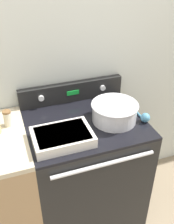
{
  "coord_description": "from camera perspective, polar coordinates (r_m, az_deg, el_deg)",
  "views": [
    {
      "loc": [
        -0.46,
        -1.01,
        1.9
      ],
      "look_at": [
        0.02,
        0.33,
        0.98
      ],
      "focal_mm": 42.0,
      "sensor_mm": 36.0,
      "label": 1
    }
  ],
  "objects": [
    {
      "name": "kitchen_wall",
      "position": [
        1.87,
        -4.15,
        12.26
      ],
      "size": [
        8.0,
        0.05,
        2.5
      ],
      "color": "silver",
      "rests_on": "ground_plane"
    },
    {
      "name": "stove_range",
      "position": [
        2.02,
        -0.39,
        -12.83
      ],
      "size": [
        0.77,
        0.67,
        0.92
      ],
      "color": "black",
      "rests_on": "ground_plane"
    },
    {
      "name": "control_panel",
      "position": [
        1.92,
        -3.35,
        4.43
      ],
      "size": [
        0.77,
        0.07,
        0.14
      ],
      "color": "black",
      "rests_on": "stove_range"
    },
    {
      "name": "mixing_bowl",
      "position": [
        1.7,
        6.0,
        0.2
      ],
      "size": [
        0.31,
        0.31,
        0.13
      ],
      "color": "silver",
      "rests_on": "stove_range"
    },
    {
      "name": "casserole_dish",
      "position": [
        1.54,
        -5.37,
        -5.32
      ],
      "size": [
        0.35,
        0.25,
        0.06
      ],
      "color": "silver",
      "rests_on": "stove_range"
    },
    {
      "name": "ladle",
      "position": [
        1.76,
        12.14,
        -0.88
      ],
      "size": [
        0.06,
        0.31,
        0.06
      ],
      "color": "teal",
      "rests_on": "stove_range"
    },
    {
      "name": "spice_jar_brown_cap",
      "position": [
        1.71,
        -16.91,
        -1.28
      ],
      "size": [
        0.05,
        0.05,
        0.11
      ],
      "color": "beige",
      "rests_on": "side_counter"
    }
  ]
}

